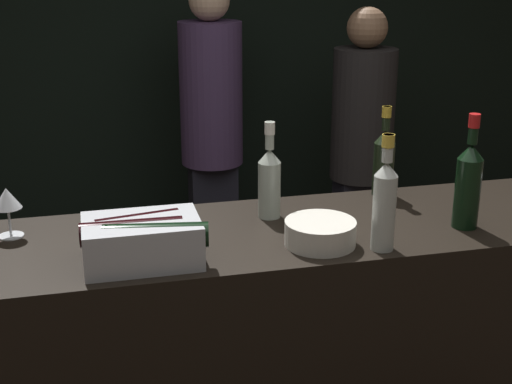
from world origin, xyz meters
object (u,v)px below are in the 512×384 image
Objects in this scene: champagne_bottle at (384,159)px; red_wine_bottle_burgundy at (468,182)px; bowl_white at (320,232)px; white_wine_bottle at (269,179)px; rose_wine_bottle at (385,201)px; wine_glass at (7,200)px; ice_bin_with_bottles at (142,238)px; person_blond_tee at (212,130)px; person_in_hoodie at (362,146)px.

red_wine_bottle_burgundy is at bearing -70.09° from champagne_bottle.
bowl_white is 0.67× the size of white_wine_bottle.
champagne_bottle reaches higher than white_wine_bottle.
rose_wine_bottle is at bearing -24.61° from bowl_white.
champagne_bottle reaches higher than wine_glass.
red_wine_bottle_burgundy is at bearing -10.41° from wine_glass.
champagne_bottle reaches higher than ice_bin_with_bottles.
person_blond_tee is (-0.17, 1.87, -0.22)m from rose_wine_bottle.
champagne_bottle is (1.27, 0.10, 0.01)m from wine_glass.
white_wine_bottle is 0.87× the size of red_wine_bottle_burgundy.
wine_glass is at bearing 142.71° from ice_bin_with_bottles.
person_in_hoodie reaches higher than bowl_white.
rose_wine_bottle reaches higher than bowl_white.
ice_bin_with_bottles is 1.01× the size of rose_wine_bottle.
champagne_bottle is 0.93× the size of rose_wine_bottle.
bowl_white is at bearing -71.47° from white_wine_bottle.
person_in_hoodie is at bearing -92.42° from person_blond_tee.
ice_bin_with_bottles is 1.87m from person_blond_tee.
ice_bin_with_bottles is at bearing 176.79° from person_blond_tee.
rose_wine_bottle is at bearing -162.25° from red_wine_bottle_burgundy.
wine_glass is at bearing 162.52° from bowl_white.
ice_bin_with_bottles is 1.09× the size of champagne_bottle.
rose_wine_bottle reaches higher than ice_bin_with_bottles.
red_wine_bottle_burgundy reaches higher than rose_wine_bottle.
person_blond_tee is (-0.37, 1.40, -0.21)m from champagne_bottle.
ice_bin_with_bottles is 0.70m from rose_wine_bottle.
champagne_bottle reaches higher than bowl_white.
red_wine_bottle_burgundy reaches higher than bowl_white.
red_wine_bottle_burgundy is at bearing 1.77° from ice_bin_with_bottles.
white_wine_bottle is 0.18× the size of person_blond_tee.
champagne_bottle is 1.47m from person_blond_tee.
person_blond_tee is (0.90, 1.50, -0.19)m from wine_glass.
bowl_white is 0.62× the size of rose_wine_bottle.
wine_glass is 0.09× the size of person_blond_tee.
bowl_white is 0.12× the size of person_blond_tee.
wine_glass is 0.49× the size of champagne_bottle.
red_wine_bottle_burgundy is 1.60m from person_in_hoodie.
rose_wine_bottle is 0.20× the size of person_blond_tee.
rose_wine_bottle is (0.70, -0.07, 0.08)m from ice_bin_with_bottles.
person_blond_tee is at bearing 104.78° from champagne_bottle.
person_in_hoodie reaches higher than rose_wine_bottle.
white_wine_bottle is 0.99× the size of champagne_bottle.
white_wine_bottle is (0.44, 0.27, 0.06)m from ice_bin_with_bottles.
wine_glass reaches higher than ice_bin_with_bottles.
champagne_bottle is 1.29m from person_in_hoodie.
rose_wine_bottle is 1.89m from person_blond_tee.
wine_glass is at bearing -107.66° from person_in_hoodie.
white_wine_bottle reaches higher than wine_glass.
person_in_hoodie is (0.27, 1.55, -0.31)m from red_wine_bottle_burgundy.
bowl_white is 0.58× the size of red_wine_bottle_burgundy.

